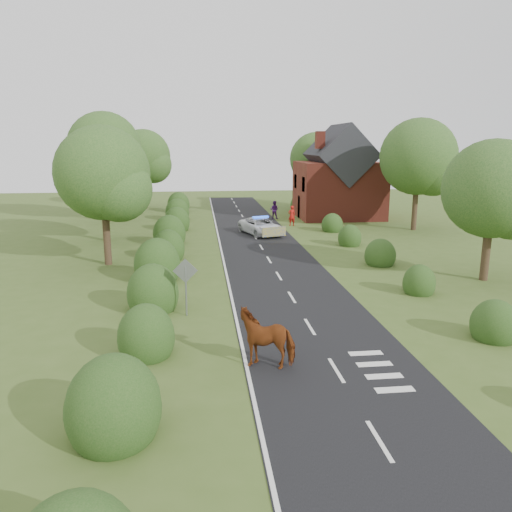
{
  "coord_description": "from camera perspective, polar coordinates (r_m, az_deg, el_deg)",
  "views": [
    {
      "loc": [
        -4.33,
        -18.73,
        7.29
      ],
      "look_at": [
        -1.34,
        7.57,
        1.3
      ],
      "focal_mm": 35.0,
      "sensor_mm": 36.0,
      "label": 1
    }
  ],
  "objects": [
    {
      "name": "tree_left_c",
      "position": [
        49.28,
        -16.59,
        11.35
      ],
      "size": [
        6.97,
        6.8,
        10.22
      ],
      "color": "#332316",
      "rests_on": "ground"
    },
    {
      "name": "tree_left_a",
      "position": [
        31.13,
        -16.7,
        8.63
      ],
      "size": [
        5.74,
        5.6,
        8.38
      ],
      "color": "#332316",
      "rests_on": "ground"
    },
    {
      "name": "pedestrian_purple",
      "position": [
        49.46,
        2.09,
        5.3
      ],
      "size": [
        1.06,
        0.96,
        1.78
      ],
      "primitive_type": "imported",
      "rotation": [
        0.0,
        0.0,
        2.74
      ],
      "color": "#461861",
      "rests_on": "ground"
    },
    {
      "name": "police_van",
      "position": [
        40.8,
        0.54,
        3.42
      ],
      "size": [
        3.65,
        5.34,
        1.5
      ],
      "rotation": [
        0.0,
        0.0,
        0.32
      ],
      "color": "silver",
      "rests_on": "ground"
    },
    {
      "name": "ground",
      "position": [
        20.56,
        6.16,
        -8.09
      ],
      "size": [
        120.0,
        120.0,
        0.0
      ],
      "primitive_type": "plane",
      "color": "#435A22"
    },
    {
      "name": "road_sign",
      "position": [
        21.49,
        -8.06,
        -2.58
      ],
      "size": [
        1.06,
        0.08,
        2.53
      ],
      "color": "gray",
      "rests_on": "ground"
    },
    {
      "name": "tree_right_c",
      "position": [
        58.22,
        7.15,
        10.73
      ],
      "size": [
        6.15,
        6.0,
        8.58
      ],
      "color": "#332316",
      "rests_on": "ground"
    },
    {
      "name": "tree_left_d",
      "position": [
        58.9,
        -12.46,
        10.85
      ],
      "size": [
        6.15,
        6.0,
        8.89
      ],
      "color": "#332316",
      "rests_on": "ground"
    },
    {
      "name": "pedestrian_red",
      "position": [
        45.3,
        4.11,
        4.62
      ],
      "size": [
        0.74,
        0.56,
        1.83
      ],
      "primitive_type": "imported",
      "rotation": [
        0.0,
        0.0,
        3.33
      ],
      "color": "#A7150F",
      "rests_on": "ground"
    },
    {
      "name": "house",
      "position": [
        50.77,
        9.44,
        8.62
      ],
      "size": [
        8.0,
        7.4,
        9.17
      ],
      "color": "maroon",
      "rests_on": "ground"
    },
    {
      "name": "cow",
      "position": [
        17.02,
        1.28,
        -9.65
      ],
      "size": [
        2.47,
        1.66,
        1.61
      ],
      "primitive_type": "imported",
      "rotation": [
        0.0,
        0.0,
        -1.79
      ],
      "color": "#69360E",
      "rests_on": "ground"
    },
    {
      "name": "tree_left_b",
      "position": [
        39.27,
        -16.83,
        8.93
      ],
      "size": [
        5.74,
        5.6,
        8.07
      ],
      "color": "#332316",
      "rests_on": "ground"
    },
    {
      "name": "road",
      "position": [
        34.78,
        0.81,
        0.66
      ],
      "size": [
        6.0,
        70.0,
        0.02
      ],
      "primitive_type": "cube",
      "color": "black",
      "rests_on": "ground"
    },
    {
      "name": "tree_right_b",
      "position": [
        44.65,
        18.47,
        10.37
      ],
      "size": [
        6.56,
        6.4,
        9.4
      ],
      "color": "#332316",
      "rests_on": "ground"
    },
    {
      "name": "road_markings",
      "position": [
        32.59,
        -1.52,
        -0.13
      ],
      "size": [
        4.96,
        70.0,
        0.01
      ],
      "color": "white",
      "rests_on": "road"
    },
    {
      "name": "hedgerow_left",
      "position": [
        31.2,
        -10.35,
        0.43
      ],
      "size": [
        2.75,
        50.41,
        3.0
      ],
      "color": "#1C4214",
      "rests_on": "ground"
    },
    {
      "name": "tree_right_a",
      "position": [
        29.22,
        25.9,
        6.48
      ],
      "size": [
        5.33,
        5.2,
        7.56
      ],
      "color": "#332316",
      "rests_on": "ground"
    },
    {
      "name": "hedgerow_right",
      "position": [
        32.57,
        13.26,
        0.47
      ],
      "size": [
        2.1,
        45.78,
        2.1
      ],
      "color": "#1C4214",
      "rests_on": "ground"
    }
  ]
}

